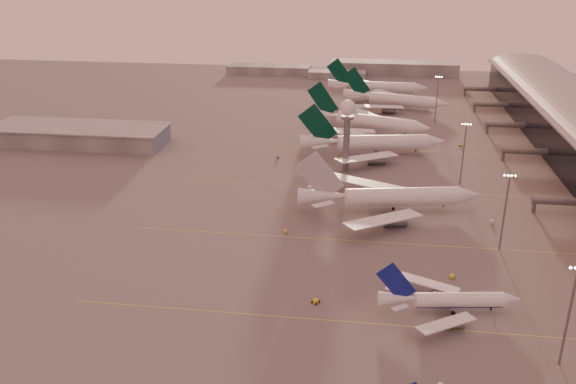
# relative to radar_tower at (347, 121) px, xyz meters

# --- Properties ---
(ground) EXTENTS (700.00, 700.00, 0.00)m
(ground) POSITION_rel_radar_tower_xyz_m (-5.00, -120.00, -20.95)
(ground) COLOR #5B5959
(ground) RESTS_ON ground
(taxiway_markings) EXTENTS (180.00, 185.25, 0.02)m
(taxiway_markings) POSITION_rel_radar_tower_xyz_m (25.00, -64.00, -20.94)
(taxiway_markings) COLOR gold
(taxiway_markings) RESTS_ON ground
(hangar) EXTENTS (82.00, 27.00, 8.50)m
(hangar) POSITION_rel_radar_tower_xyz_m (-125.00, 20.00, -16.63)
(hangar) COLOR slate
(hangar) RESTS_ON ground
(radar_tower) EXTENTS (6.40, 6.40, 31.10)m
(radar_tower) POSITION_rel_radar_tower_xyz_m (0.00, 0.00, 0.00)
(radar_tower) COLOR slate
(radar_tower) RESTS_ON ground
(mast_a) EXTENTS (3.60, 0.56, 25.00)m
(mast_a) POSITION_rel_radar_tower_xyz_m (53.00, -120.00, -7.21)
(mast_a) COLOR slate
(mast_a) RESTS_ON ground
(mast_b) EXTENTS (3.60, 0.56, 25.00)m
(mast_b) POSITION_rel_radar_tower_xyz_m (50.00, -65.00, -7.21)
(mast_b) COLOR slate
(mast_b) RESTS_ON ground
(mast_c) EXTENTS (3.60, 0.56, 25.00)m
(mast_c) POSITION_rel_radar_tower_xyz_m (45.00, -10.00, -7.21)
(mast_c) COLOR slate
(mast_c) RESTS_ON ground
(mast_d) EXTENTS (3.60, 0.56, 25.00)m
(mast_d) POSITION_rel_radar_tower_xyz_m (43.00, 80.00, -7.21)
(mast_d) COLOR slate
(mast_d) RESTS_ON ground
(distant_horizon) EXTENTS (165.00, 37.50, 9.00)m
(distant_horizon) POSITION_rel_radar_tower_xyz_m (-2.38, 205.14, -17.06)
(distant_horizon) COLOR slate
(distant_horizon) RESTS_ON ground
(narrowbody_mid) EXTENTS (36.54, 28.98, 14.33)m
(narrowbody_mid) POSITION_rel_radar_tower_xyz_m (30.70, -102.27, -18.05)
(narrowbody_mid) COLOR white
(narrowbody_mid) RESTS_ON ground
(widebody_white) EXTENTS (63.88, 50.74, 22.66)m
(widebody_white) POSITION_rel_radar_tower_xyz_m (17.15, -40.28, -17.02)
(widebody_white) COLOR white
(widebody_white) RESTS_ON ground
(greentail_a) EXTENTS (64.72, 51.82, 23.70)m
(greentail_a) POSITION_rel_radar_tower_xyz_m (11.08, 21.45, -16.76)
(greentail_a) COLOR white
(greentail_a) RESTS_ON ground
(greentail_b) EXTENTS (61.81, 49.12, 23.25)m
(greentail_b) POSITION_rel_radar_tower_xyz_m (8.16, 57.04, -16.84)
(greentail_b) COLOR white
(greentail_b) RESTS_ON ground
(greentail_c) EXTENTS (59.74, 47.65, 22.12)m
(greentail_c) POSITION_rel_radar_tower_xyz_m (22.95, 107.00, -17.04)
(greentail_c) COLOR white
(greentail_c) RESTS_ON ground
(greentail_d) EXTENTS (61.99, 50.09, 22.53)m
(greentail_d) POSITION_rel_radar_tower_xyz_m (13.05, 139.14, -16.97)
(greentail_d) COLOR white
(greentail_d) RESTS_ON ground
(gsv_tug_mid) EXTENTS (4.33, 3.85, 1.06)m
(gsv_tug_mid) POSITION_rel_radar_tower_xyz_m (-2.80, -102.69, -20.40)
(gsv_tug_mid) COLOR yellow
(gsv_tug_mid) RESTS_ON ground
(gsv_truck_b) EXTENTS (6.28, 3.81, 2.39)m
(gsv_truck_b) POSITION_rel_radar_tower_xyz_m (34.14, -85.14, -19.73)
(gsv_truck_b) COLOR yellow
(gsv_truck_b) RESTS_ON ground
(gsv_truck_c) EXTENTS (5.48, 3.00, 2.09)m
(gsv_truck_c) POSITION_rel_radar_tower_xyz_m (-15.93, -62.42, -19.88)
(gsv_truck_c) COLOR yellow
(gsv_truck_c) RESTS_ON ground
(gsv_catering_b) EXTENTS (5.64, 3.40, 4.32)m
(gsv_catering_b) POSITION_rel_radar_tower_xyz_m (51.11, -45.86, -18.79)
(gsv_catering_b) COLOR silver
(gsv_catering_b) RESTS_ON ground
(gsv_truck_d) EXTENTS (2.99, 6.37, 2.48)m
(gsv_truck_d) POSITION_rel_radar_tower_xyz_m (-30.04, 12.25, -19.69)
(gsv_truck_d) COLOR slate
(gsv_truck_d) RESTS_ON ground
(gsv_tug_hangar) EXTENTS (3.14, 2.02, 0.86)m
(gsv_tug_hangar) POSITION_rel_radar_tower_xyz_m (51.39, 39.79, -20.51)
(gsv_tug_hangar) COLOR yellow
(gsv_tug_hangar) RESTS_ON ground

